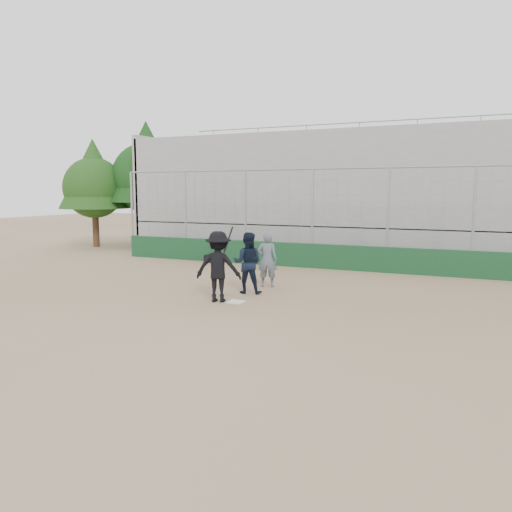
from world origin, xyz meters
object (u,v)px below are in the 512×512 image
at_px(catcher_crouched, 248,273).
at_px(umpire, 267,262).
at_px(equipment_bag, 213,259).
at_px(batter_at_plate, 218,267).

height_order(catcher_crouched, umpire, umpire).
bearing_deg(catcher_crouched, equipment_bag, 127.83).
xyz_separation_m(batter_at_plate, catcher_crouched, (0.28, 1.35, -0.37)).
relative_size(batter_at_plate, equipment_bag, 2.54).
height_order(batter_at_plate, umpire, batter_at_plate).
xyz_separation_m(batter_at_plate, equipment_bag, (-3.91, 6.75, -0.84)).
bearing_deg(batter_at_plate, catcher_crouched, 78.21).
xyz_separation_m(umpire, equipment_bag, (-4.32, 4.15, -0.64)).
bearing_deg(catcher_crouched, batter_at_plate, -101.79).
bearing_deg(catcher_crouched, umpire, 84.24).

